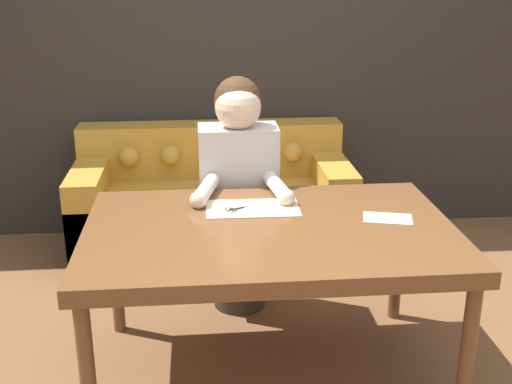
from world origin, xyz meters
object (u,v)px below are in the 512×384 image
person (239,192)px  scissors (239,209)px  dining_table (270,240)px  couch (213,206)px

person → scissors: person is taller
person → dining_table: bearing=-82.2°
couch → scissors: bearing=-85.6°
dining_table → person: person is taller
dining_table → scissors: 0.25m
couch → person: 0.83m
dining_table → person: bearing=97.8°
dining_table → scissors: size_ratio=7.59×
person → scissors: 0.44m
dining_table → person: (-0.09, 0.64, -0.01)m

